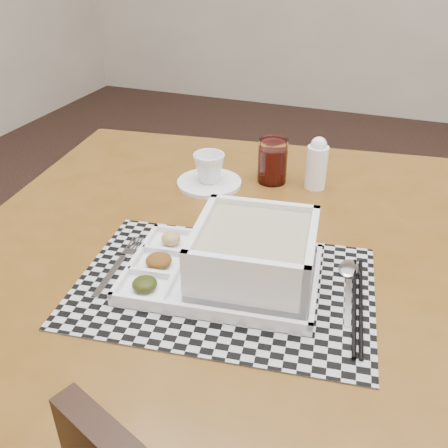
% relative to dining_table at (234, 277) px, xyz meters
% --- Properties ---
extents(floor, '(5.00, 5.00, 0.00)m').
position_rel_dining_table_xyz_m(floor, '(0.05, 0.82, -0.71)').
color(floor, black).
rests_on(floor, ground).
extents(dining_table, '(1.17, 1.17, 0.79)m').
position_rel_dining_table_xyz_m(dining_table, '(0.00, 0.00, 0.00)').
color(dining_table, '#583810').
rests_on(dining_table, ground).
extents(placemat, '(0.53, 0.39, 0.00)m').
position_rel_dining_table_xyz_m(placemat, '(0.03, -0.13, 0.08)').
color(placemat, '#AEADB5').
rests_on(placemat, dining_table).
extents(serving_tray, '(0.35, 0.26, 0.10)m').
position_rel_dining_table_xyz_m(serving_tray, '(0.06, -0.10, 0.12)').
color(serving_tray, white).
rests_on(serving_tray, placemat).
extents(fork, '(0.04, 0.19, 0.00)m').
position_rel_dining_table_xyz_m(fork, '(-0.17, -0.14, 0.09)').
color(fork, silver).
rests_on(fork, placemat).
extents(spoon, '(0.04, 0.18, 0.01)m').
position_rel_dining_table_xyz_m(spoon, '(0.22, -0.03, 0.09)').
color(spoon, silver).
rests_on(spoon, placemat).
extents(chopsticks, '(0.05, 0.24, 0.01)m').
position_rel_dining_table_xyz_m(chopsticks, '(0.24, -0.11, 0.09)').
color(chopsticks, black).
rests_on(chopsticks, placemat).
extents(saucer, '(0.15, 0.15, 0.01)m').
position_rel_dining_table_xyz_m(saucer, '(-0.14, 0.22, 0.09)').
color(saucer, white).
rests_on(saucer, dining_table).
extents(cup, '(0.09, 0.09, 0.07)m').
position_rel_dining_table_xyz_m(cup, '(-0.14, 0.22, 0.12)').
color(cup, white).
rests_on(cup, saucer).
extents(juice_glass, '(0.07, 0.07, 0.10)m').
position_rel_dining_table_xyz_m(juice_glass, '(-0.01, 0.29, 0.13)').
color(juice_glass, white).
rests_on(juice_glass, dining_table).
extents(creamer_bottle, '(0.05, 0.05, 0.12)m').
position_rel_dining_table_xyz_m(creamer_bottle, '(0.09, 0.29, 0.14)').
color(creamer_bottle, white).
rests_on(creamer_bottle, dining_table).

